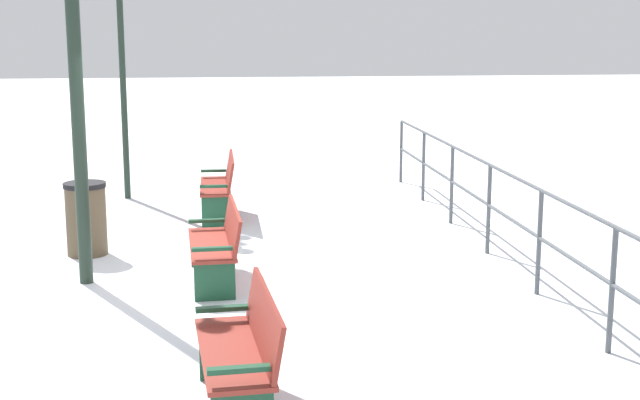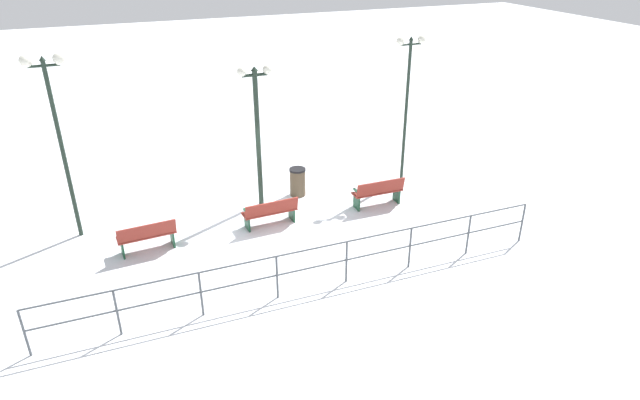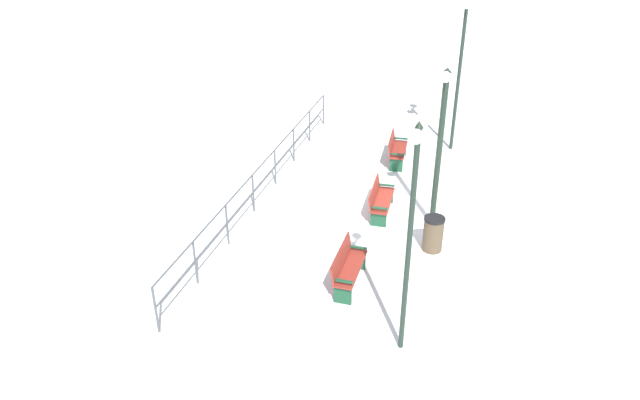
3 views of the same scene
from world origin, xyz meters
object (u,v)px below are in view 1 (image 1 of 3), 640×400
Objects in this scene: bench_nearest at (220,185)px; bench_third at (243,350)px; lamppost_middle at (73,27)px; trash_bin at (86,219)px; bench_second at (218,243)px.

bench_nearest is 1.03× the size of bench_third.
bench_nearest is at bearing -114.89° from lamppost_middle.
trash_bin reaches higher than bench_third.
lamppost_middle is at bearing -69.81° from bench_third.
lamppost_middle is at bearing -8.24° from bench_second.
bench_third is (-0.15, 3.36, 0.03)m from bench_second.
lamppost_middle is (1.59, -3.51, 2.27)m from bench_third.
bench_second is 1.03× the size of bench_third.
bench_second is 0.37× the size of lamppost_middle.
trash_bin is at bearing -43.65° from bench_second.
bench_third is at bearing 90.89° from bench_nearest.
lamppost_middle reaches higher than trash_bin.
bench_nearest is 2.58m from trash_bin.
bench_third is at bearing 110.14° from trash_bin.
bench_third is at bearing 114.39° from lamppost_middle.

